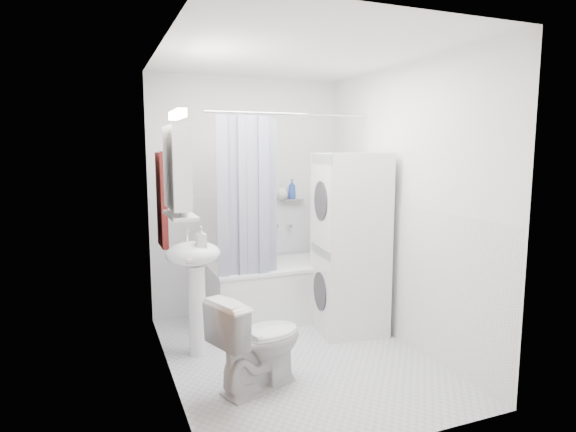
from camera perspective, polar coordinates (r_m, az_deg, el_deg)
name	(u,v)px	position (r m, az deg, el deg)	size (l,w,h in m)	color
floor	(296,356)	(4.11, 1.00, -16.24)	(2.60, 2.60, 0.00)	silver
room_walls	(297,175)	(3.76, 1.06, 4.93)	(2.60, 2.60, 2.60)	silver
wainscot	(283,276)	(4.17, -0.56, -7.15)	(1.98, 2.58, 2.58)	white
door	(189,261)	(3.03, -11.62, -5.27)	(0.05, 2.00, 2.00)	brown
bathtub	(282,287)	(4.89, -0.66, -8.43)	(1.46, 0.69, 0.56)	white
tub_spout	(289,225)	(5.14, 0.08, -1.11)	(0.04, 0.04, 0.12)	silver
curtain_rod	(294,114)	(4.44, 0.67, 12.01)	(0.02, 0.02, 1.64)	silver
shower_curtain	(247,198)	(4.30, -4.83, 2.11)	(0.55, 0.02, 1.45)	#131B44
sink	(194,271)	(3.98, -11.03, -6.47)	(0.44, 0.37, 1.04)	white
medicine_cabinet	(177,165)	(3.60, -13.03, 5.85)	(0.13, 0.50, 0.71)	white
shelf	(180,215)	(3.63, -12.62, 0.09)	(0.18, 0.54, 0.03)	silver
shower_caddy	(293,200)	(5.11, 0.64, 1.93)	(0.22, 0.06, 0.02)	silver
towel	(162,198)	(4.26, -14.73, 2.11)	(0.07, 0.34, 0.83)	#541610
washer_dryer	(349,243)	(4.45, 7.29, -3.23)	(0.67, 0.66, 1.65)	white
toilet	(258,341)	(3.51, -3.53, -14.61)	(0.39, 0.69, 0.68)	white
soap_pump	(201,243)	(3.85, -10.23, -3.18)	(0.08, 0.17, 0.08)	gray
shelf_bottle	(184,211)	(3.48, -12.25, 0.56)	(0.07, 0.18, 0.07)	gray
shelf_cup	(178,205)	(3.74, -12.95, 1.28)	(0.10, 0.09, 0.10)	gray
shampoo_a	(281,193)	(5.05, -0.78, 2.73)	(0.13, 0.17, 0.13)	gray
shampoo_b	(292,195)	(5.10, 0.48, 2.49)	(0.08, 0.21, 0.08)	#27459F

